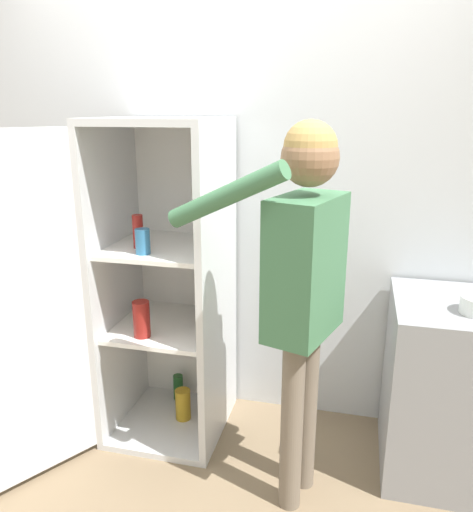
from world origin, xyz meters
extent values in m
plane|color=#7A664C|center=(0.00, 0.00, 0.00)|extent=(12.00, 12.00, 0.00)
cube|color=silver|center=(0.00, 0.98, 1.27)|extent=(7.00, 0.06, 2.55)
cube|color=silver|center=(-0.25, 0.61, 0.02)|extent=(0.60, 0.63, 0.04)
cube|color=silver|center=(-0.25, 0.61, 1.68)|extent=(0.60, 0.63, 0.04)
cube|color=white|center=(-0.25, 0.91, 0.85)|extent=(0.60, 0.03, 1.63)
cube|color=silver|center=(-0.54, 0.61, 0.85)|extent=(0.03, 0.63, 1.63)
cube|color=silver|center=(0.03, 0.61, 0.85)|extent=(0.04, 0.63, 1.63)
cube|color=white|center=(-0.25, 0.61, 0.61)|extent=(0.53, 0.56, 0.02)
cube|color=white|center=(-0.25, 0.61, 1.05)|extent=(0.53, 0.56, 0.02)
cube|color=silver|center=(-0.73, 0.05, 0.85)|extent=(0.35, 0.54, 1.63)
cylinder|color=teal|center=(-0.29, 0.43, 1.13)|extent=(0.07, 0.07, 0.12)
cylinder|color=maroon|center=(-0.36, 0.53, 1.15)|extent=(0.05, 0.05, 0.17)
cylinder|color=black|center=(-0.07, 0.67, 0.71)|extent=(0.06, 0.06, 0.16)
cylinder|color=maroon|center=(-0.05, 0.70, 0.12)|extent=(0.05, 0.05, 0.17)
cylinder|color=#1E5123|center=(-0.29, 0.81, 0.11)|extent=(0.06, 0.06, 0.16)
cylinder|color=maroon|center=(-0.32, 0.44, 0.72)|extent=(0.09, 0.09, 0.19)
cylinder|color=#B78C1E|center=(-0.19, 0.63, 0.12)|extent=(0.09, 0.09, 0.18)
cylinder|color=#726656|center=(0.49, 0.17, 0.41)|extent=(0.10, 0.10, 0.83)
cylinder|color=#726656|center=(0.53, 0.32, 0.41)|extent=(0.10, 0.10, 0.83)
cube|color=#3F724C|center=(0.51, 0.25, 1.12)|extent=(0.32, 0.43, 0.59)
sphere|color=#8C6647|center=(0.51, 0.25, 1.56)|extent=(0.23, 0.23, 0.23)
sphere|color=#AD894C|center=(0.51, 0.25, 1.60)|extent=(0.21, 0.21, 0.21)
cylinder|color=#3F724C|center=(0.21, 0.12, 1.42)|extent=(0.53, 0.23, 0.30)
cylinder|color=#3F724C|center=(0.58, 0.45, 1.09)|extent=(0.08, 0.08, 0.55)
cube|color=gray|center=(1.18, 0.62, 0.44)|extent=(0.55, 0.63, 0.88)
camera|label=1|loc=(0.71, -1.70, 1.74)|focal=35.00mm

